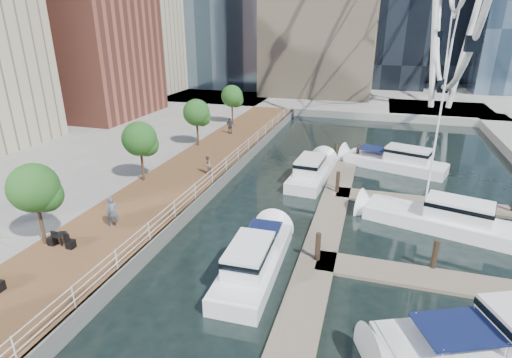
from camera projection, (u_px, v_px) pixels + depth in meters
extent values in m
plane|color=black|center=(209.00, 358.00, 15.65)|extent=(520.00, 520.00, 0.00)
cube|color=brown|center=(178.00, 185.00, 31.29)|extent=(6.00, 60.00, 1.00)
cube|color=#595954|center=(214.00, 189.00, 30.48)|extent=(0.25, 60.00, 1.00)
cube|color=gray|center=(360.00, 72.00, 106.50)|extent=(200.00, 114.00, 1.00)
cube|color=gray|center=(439.00, 111.00, 58.09)|extent=(14.00, 12.00, 1.00)
cube|color=#6D6051|center=(322.00, 243.00, 23.72)|extent=(2.00, 32.00, 0.20)
cube|color=#6D6051|center=(434.00, 280.00, 20.31)|extent=(12.00, 2.00, 0.20)
cube|color=#6D6051|center=(419.00, 202.00, 29.24)|extent=(12.00, 2.00, 0.20)
cube|color=brown|center=(92.00, 35.00, 50.14)|extent=(12.00, 14.00, 20.00)
cube|color=#BCAD8E|center=(122.00, 7.00, 64.60)|extent=(14.00, 16.00, 28.00)
cylinder|color=white|center=(435.00, 11.00, 53.89)|extent=(0.80, 0.80, 26.00)
cylinder|color=white|center=(476.00, 10.00, 52.54)|extent=(0.80, 0.80, 26.00)
cylinder|color=#3F2B1C|center=(42.00, 224.00, 21.51)|extent=(0.20, 0.20, 2.40)
sphere|color=#265B1E|center=(34.00, 188.00, 20.75)|extent=(2.60, 2.60, 2.60)
cylinder|color=#3F2B1C|center=(142.00, 165.00, 30.43)|extent=(0.20, 0.20, 2.40)
sphere|color=#265B1E|center=(139.00, 139.00, 29.67)|extent=(2.60, 2.60, 2.60)
cylinder|color=#3F2B1C|center=(198.00, 134.00, 39.36)|extent=(0.20, 0.20, 2.40)
sphere|color=#265B1E|center=(196.00, 112.00, 38.60)|extent=(2.60, 2.60, 2.60)
cylinder|color=#3F2B1C|center=(232.00, 113.00, 48.28)|extent=(0.20, 0.20, 2.40)
sphere|color=#265B1E|center=(232.00, 96.00, 47.52)|extent=(2.60, 2.60, 2.60)
imported|color=slate|center=(112.00, 212.00, 23.40)|extent=(0.83, 0.73, 1.90)
imported|color=gray|center=(207.00, 165.00, 31.80)|extent=(0.64, 0.81, 1.62)
imported|color=#31353E|center=(230.00, 126.00, 43.74)|extent=(1.05, 0.47, 1.77)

